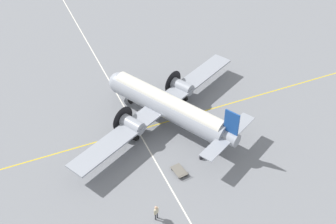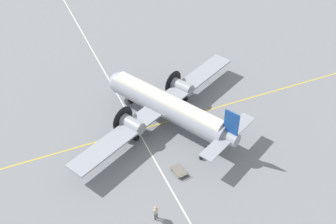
# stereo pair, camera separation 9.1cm
# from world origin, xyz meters

# --- Properties ---
(ground_plane) EXTENTS (300.00, 300.00, 0.00)m
(ground_plane) POSITION_xyz_m (0.00, 0.00, 0.00)
(ground_plane) COLOR slate
(apron_line_eastwest) EXTENTS (120.00, 0.16, 0.01)m
(apron_line_eastwest) POSITION_xyz_m (0.00, 0.32, 0.00)
(apron_line_eastwest) COLOR gold
(apron_line_eastwest) RESTS_ON ground_plane
(apron_line_northsouth) EXTENTS (0.16, 120.00, 0.01)m
(apron_line_northsouth) POSITION_xyz_m (-3.65, 0.00, 0.00)
(apron_line_northsouth) COLOR silver
(apron_line_northsouth) RESTS_ON ground_plane
(airliner_main) EXTENTS (24.27, 17.70, 5.89)m
(airliner_main) POSITION_xyz_m (-0.20, 0.39, 2.55)
(airliner_main) COLOR #9399A3
(airliner_main) RESTS_ON ground_plane
(crew_foreground) EXTENTS (0.55, 0.36, 1.76)m
(crew_foreground) POSITION_xyz_m (-6.32, -11.74, 1.08)
(crew_foreground) COLOR #2D2D33
(crew_foreground) RESTS_ON ground_plane
(suitcase_near_door) EXTENTS (0.35, 0.19, 0.63)m
(suitcase_near_door) POSITION_xyz_m (0.90, -6.62, 0.30)
(suitcase_near_door) COLOR #232328
(suitcase_near_door) RESTS_ON ground_plane
(baggage_cart) EXTENTS (1.32, 1.91, 0.56)m
(baggage_cart) POSITION_xyz_m (-2.03, -7.47, 0.27)
(baggage_cart) COLOR #6B665B
(baggage_cart) RESTS_ON ground_plane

